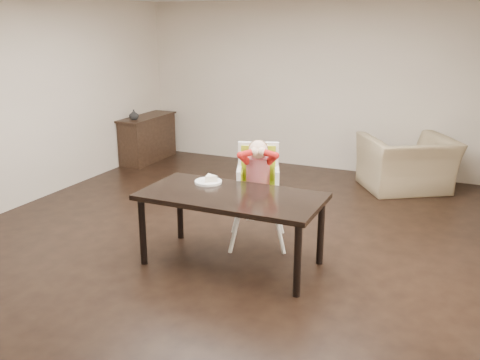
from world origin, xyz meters
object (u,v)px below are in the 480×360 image
object	(u,v)px
high_chair	(258,171)
sideboard	(148,138)
armchair	(408,155)
dining_table	(232,202)

from	to	relation	value
high_chair	sideboard	distance (m)	4.07
high_chair	sideboard	bearing A→B (deg)	119.35
armchair	sideboard	xyz separation A→B (m)	(-4.39, -0.10, -0.13)
armchair	high_chair	bearing A→B (deg)	32.25
dining_table	sideboard	size ratio (longest dim) A/B	1.43
high_chair	sideboard	size ratio (longest dim) A/B	0.93
armchair	sideboard	distance (m)	4.39
high_chair	armchair	bearing A→B (deg)	43.27
dining_table	high_chair	size ratio (longest dim) A/B	1.53
dining_table	high_chair	world-z (taller)	high_chair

